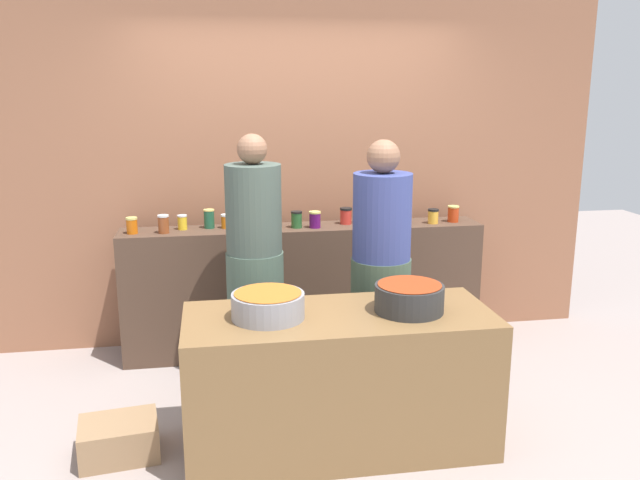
{
  "coord_description": "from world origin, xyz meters",
  "views": [
    {
      "loc": [
        -0.66,
        -3.62,
        2.01
      ],
      "look_at": [
        0.0,
        0.35,
        1.05
      ],
      "focal_mm": 36.63,
      "sensor_mm": 36.0,
      "label": 1
    }
  ],
  "objects_px": {
    "preserve_jar_0": "(132,225)",
    "cook_in_cap": "(381,281)",
    "preserve_jar_8": "(315,220)",
    "preserve_jar_12": "(433,216)",
    "bread_crate": "(119,439)",
    "preserve_jar_10": "(363,215)",
    "preserve_jar_13": "(453,214)",
    "preserve_jar_6": "(273,219)",
    "preserve_jar_7": "(297,219)",
    "preserve_jar_9": "(346,216)",
    "cook_with_tongs": "(255,277)",
    "preserve_jar_2": "(182,222)",
    "preserve_jar_5": "(260,223)",
    "preserve_jar_4": "(226,221)",
    "cooking_pot_center": "(409,298)",
    "preserve_jar_3": "(209,219)",
    "cooking_pot_left": "(268,305)",
    "preserve_jar_11": "(404,217)",
    "preserve_jar_1": "(163,224)"
  },
  "relations": [
    {
      "from": "preserve_jar_6",
      "to": "bread_crate",
      "type": "distance_m",
      "value": 1.89
    },
    {
      "from": "preserve_jar_9",
      "to": "preserve_jar_0",
      "type": "bearing_deg",
      "value": -177.23
    },
    {
      "from": "preserve_jar_0",
      "to": "preserve_jar_3",
      "type": "bearing_deg",
      "value": 10.09
    },
    {
      "from": "preserve_jar_13",
      "to": "cooking_pot_left",
      "type": "relative_size",
      "value": 0.32
    },
    {
      "from": "preserve_jar_7",
      "to": "cooking_pot_left",
      "type": "bearing_deg",
      "value": -103.74
    },
    {
      "from": "preserve_jar_3",
      "to": "preserve_jar_13",
      "type": "height_order",
      "value": "preserve_jar_3"
    },
    {
      "from": "cook_in_cap",
      "to": "preserve_jar_3",
      "type": "bearing_deg",
      "value": 143.9
    },
    {
      "from": "preserve_jar_4",
      "to": "preserve_jar_7",
      "type": "bearing_deg",
      "value": -7.82
    },
    {
      "from": "preserve_jar_2",
      "to": "preserve_jar_9",
      "type": "relative_size",
      "value": 0.86
    },
    {
      "from": "preserve_jar_0",
      "to": "preserve_jar_10",
      "type": "distance_m",
      "value": 1.7
    },
    {
      "from": "preserve_jar_7",
      "to": "bread_crate",
      "type": "relative_size",
      "value": 0.29
    },
    {
      "from": "preserve_jar_11",
      "to": "cooking_pot_left",
      "type": "height_order",
      "value": "preserve_jar_11"
    },
    {
      "from": "preserve_jar_2",
      "to": "preserve_jar_8",
      "type": "height_order",
      "value": "preserve_jar_8"
    },
    {
      "from": "preserve_jar_4",
      "to": "preserve_jar_13",
      "type": "xyz_separation_m",
      "value": [
        1.73,
        -0.06,
        0.01
      ]
    },
    {
      "from": "preserve_jar_12",
      "to": "preserve_jar_9",
      "type": "bearing_deg",
      "value": 172.1
    },
    {
      "from": "preserve_jar_1",
      "to": "bread_crate",
      "type": "bearing_deg",
      "value": -99.31
    },
    {
      "from": "preserve_jar_0",
      "to": "preserve_jar_5",
      "type": "height_order",
      "value": "preserve_jar_0"
    },
    {
      "from": "preserve_jar_2",
      "to": "cooking_pot_center",
      "type": "relative_size",
      "value": 0.28
    },
    {
      "from": "preserve_jar_12",
      "to": "bread_crate",
      "type": "xyz_separation_m",
      "value": [
        -2.21,
        -1.28,
        -0.93
      ]
    },
    {
      "from": "preserve_jar_1",
      "to": "preserve_jar_7",
      "type": "distance_m",
      "value": 0.96
    },
    {
      "from": "preserve_jar_13",
      "to": "cook_in_cap",
      "type": "relative_size",
      "value": 0.07
    },
    {
      "from": "preserve_jar_2",
      "to": "preserve_jar_5",
      "type": "bearing_deg",
      "value": -9.57
    },
    {
      "from": "preserve_jar_2",
      "to": "preserve_jar_12",
      "type": "height_order",
      "value": "preserve_jar_12"
    },
    {
      "from": "preserve_jar_12",
      "to": "cooking_pot_center",
      "type": "bearing_deg",
      "value": -113.75
    },
    {
      "from": "preserve_jar_2",
      "to": "preserve_jar_7",
      "type": "height_order",
      "value": "preserve_jar_7"
    },
    {
      "from": "preserve_jar_3",
      "to": "preserve_jar_4",
      "type": "xyz_separation_m",
      "value": [
        0.12,
        -0.02,
        -0.02
      ]
    },
    {
      "from": "preserve_jar_4",
      "to": "cook_in_cap",
      "type": "xyz_separation_m",
      "value": [
        0.97,
        -0.78,
        -0.28
      ]
    },
    {
      "from": "preserve_jar_0",
      "to": "preserve_jar_7",
      "type": "xyz_separation_m",
      "value": [
        1.18,
        0.0,
        0.0
      ]
    },
    {
      "from": "preserve_jar_5",
      "to": "preserve_jar_11",
      "type": "xyz_separation_m",
      "value": [
        1.09,
        0.0,
        0.01
      ]
    },
    {
      "from": "preserve_jar_0",
      "to": "cook_in_cap",
      "type": "xyz_separation_m",
      "value": [
        1.64,
        -0.71,
        -0.28
      ]
    },
    {
      "from": "preserve_jar_10",
      "to": "bread_crate",
      "type": "bearing_deg",
      "value": -140.79
    },
    {
      "from": "preserve_jar_4",
      "to": "preserve_jar_7",
      "type": "relative_size",
      "value": 0.84
    },
    {
      "from": "preserve_jar_0",
      "to": "cook_in_cap",
      "type": "distance_m",
      "value": 1.81
    },
    {
      "from": "preserve_jar_13",
      "to": "cook_with_tongs",
      "type": "distance_m",
      "value": 1.68
    },
    {
      "from": "preserve_jar_6",
      "to": "preserve_jar_7",
      "type": "height_order",
      "value": "preserve_jar_6"
    },
    {
      "from": "cook_with_tongs",
      "to": "cook_in_cap",
      "type": "distance_m",
      "value": 0.83
    },
    {
      "from": "preserve_jar_8",
      "to": "cook_in_cap",
      "type": "distance_m",
      "value": 0.81
    },
    {
      "from": "preserve_jar_6",
      "to": "preserve_jar_8",
      "type": "relative_size",
      "value": 1.17
    },
    {
      "from": "preserve_jar_4",
      "to": "cooking_pot_left",
      "type": "xyz_separation_m",
      "value": [
        0.18,
        -1.44,
        -0.17
      ]
    },
    {
      "from": "preserve_jar_9",
      "to": "cook_with_tongs",
      "type": "relative_size",
      "value": 0.07
    },
    {
      "from": "preserve_jar_10",
      "to": "preserve_jar_13",
      "type": "xyz_separation_m",
      "value": [
        0.7,
        -0.07,
        -0.0
      ]
    },
    {
      "from": "preserve_jar_13",
      "to": "cooking_pot_left",
      "type": "xyz_separation_m",
      "value": [
        -1.55,
        -1.38,
        -0.18
      ]
    },
    {
      "from": "cook_with_tongs",
      "to": "cook_in_cap",
      "type": "height_order",
      "value": "cook_with_tongs"
    },
    {
      "from": "preserve_jar_5",
      "to": "bread_crate",
      "type": "distance_m",
      "value": 1.81
    },
    {
      "from": "preserve_jar_7",
      "to": "bread_crate",
      "type": "height_order",
      "value": "preserve_jar_7"
    },
    {
      "from": "preserve_jar_8",
      "to": "cook_in_cap",
      "type": "height_order",
      "value": "cook_in_cap"
    },
    {
      "from": "preserve_jar_6",
      "to": "preserve_jar_7",
      "type": "distance_m",
      "value": 0.18
    },
    {
      "from": "cooking_pot_center",
      "to": "preserve_jar_11",
      "type": "bearing_deg",
      "value": 74.83
    },
    {
      "from": "preserve_jar_0",
      "to": "cook_with_tongs",
      "type": "bearing_deg",
      "value": -32.75
    },
    {
      "from": "preserve_jar_3",
      "to": "cooking_pot_center",
      "type": "height_order",
      "value": "preserve_jar_3"
    }
  ]
}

